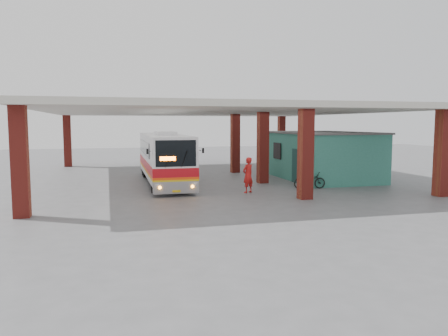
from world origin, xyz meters
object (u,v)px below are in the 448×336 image
coach_bus (164,157)px  red_chair (266,172)px  motorcycle (310,180)px  pedestrian (248,175)px

coach_bus → red_chair: coach_bus is taller
coach_bus → motorcycle: coach_bus is taller
motorcycle → pedestrian: (-3.78, -0.45, 0.46)m
coach_bus → motorcycle: (7.58, -4.45, -1.10)m
motorcycle → pedestrian: pedestrian is taller
motorcycle → red_chair: 5.74m
coach_bus → red_chair: 7.34m
pedestrian → red_chair: (3.33, 6.17, -0.57)m
motorcycle → pedestrian: size_ratio=0.97×
coach_bus → red_chair: size_ratio=13.54×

